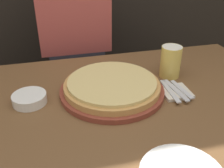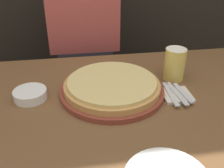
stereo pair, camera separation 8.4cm
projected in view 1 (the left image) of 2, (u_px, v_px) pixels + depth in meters
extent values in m
cylinder|color=brown|center=(112.00, 91.00, 1.03)|extent=(0.41, 0.41, 0.02)
cylinder|color=tan|center=(112.00, 86.00, 1.02)|extent=(0.38, 0.38, 0.02)
cylinder|color=#E0C175|center=(112.00, 82.00, 1.01)|extent=(0.35, 0.35, 0.01)
cylinder|color=#E5C65B|center=(171.00, 62.00, 1.13)|extent=(0.09, 0.09, 0.14)
cylinder|color=white|center=(172.00, 49.00, 1.10)|extent=(0.08, 0.08, 0.02)
cylinder|color=white|center=(30.00, 99.00, 0.97)|extent=(0.13, 0.13, 0.04)
cube|color=beige|center=(176.00, 92.00, 1.03)|extent=(0.11, 0.11, 0.01)
cube|color=silver|center=(170.00, 91.00, 1.02)|extent=(0.02, 0.17, 0.00)
cube|color=silver|center=(176.00, 90.00, 1.03)|extent=(0.03, 0.17, 0.00)
cube|color=silver|center=(182.00, 89.00, 1.03)|extent=(0.03, 0.15, 0.00)
cube|color=#33333D|center=(79.00, 97.00, 1.67)|extent=(0.30, 0.20, 0.68)
cube|color=#B74C47|center=(73.00, 11.00, 1.40)|extent=(0.38, 0.20, 0.42)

